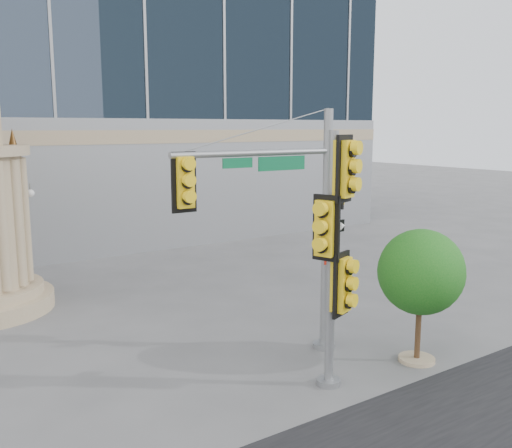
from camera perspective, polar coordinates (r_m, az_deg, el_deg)
ground at (r=14.22m, az=6.07°, el=-13.75°), size 120.00×120.00×0.00m
main_signal_pole at (r=13.55m, az=3.62°, el=1.72°), size 4.72×0.57×6.08m
secondary_signal_pole at (r=12.09m, az=7.96°, el=-1.71°), size 1.05×0.75×5.57m
street_tree at (r=14.19m, az=16.21°, el=-4.94°), size 2.10×2.05×3.27m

